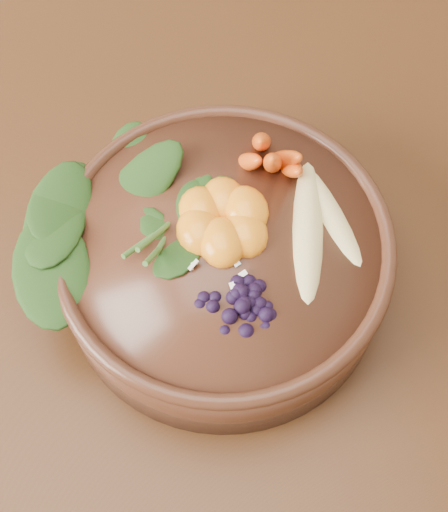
{
  "coord_description": "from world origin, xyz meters",
  "views": [
    {
      "loc": [
        0.24,
        -0.44,
        1.3
      ],
      "look_at": [
        0.3,
        -0.18,
        0.8
      ],
      "focal_mm": 50.0,
      "sensor_mm": 36.0,
      "label": 1
    }
  ],
  "objects_px": {
    "mandarin_cluster": "(223,212)",
    "carrot_cluster": "(269,129)",
    "kale_heap": "(160,175)",
    "banana_halves": "(321,213)",
    "blueberry_pile": "(241,293)",
    "stoneware_bowl": "(224,262)"
  },
  "relations": [
    {
      "from": "blueberry_pile",
      "to": "carrot_cluster",
      "type": "bearing_deg",
      "value": 66.79
    },
    {
      "from": "kale_heap",
      "to": "carrot_cluster",
      "type": "xyz_separation_m",
      "value": [
        0.09,
        0.01,
        0.02
      ]
    },
    {
      "from": "kale_heap",
      "to": "carrot_cluster",
      "type": "bearing_deg",
      "value": 6.85
    },
    {
      "from": "blueberry_pile",
      "to": "mandarin_cluster",
      "type": "bearing_deg",
      "value": 87.07
    },
    {
      "from": "mandarin_cluster",
      "to": "blueberry_pile",
      "type": "height_order",
      "value": "blueberry_pile"
    },
    {
      "from": "stoneware_bowl",
      "to": "blueberry_pile",
      "type": "distance_m",
      "value": 0.08
    },
    {
      "from": "mandarin_cluster",
      "to": "carrot_cluster",
      "type": "bearing_deg",
      "value": 46.53
    },
    {
      "from": "blueberry_pile",
      "to": "banana_halves",
      "type": "bearing_deg",
      "value": 34.82
    },
    {
      "from": "kale_heap",
      "to": "banana_halves",
      "type": "relative_size",
      "value": 1.17
    },
    {
      "from": "stoneware_bowl",
      "to": "carrot_cluster",
      "type": "distance_m",
      "value": 0.11
    },
    {
      "from": "carrot_cluster",
      "to": "mandarin_cluster",
      "type": "distance_m",
      "value": 0.08
    },
    {
      "from": "kale_heap",
      "to": "banana_halves",
      "type": "xyz_separation_m",
      "value": [
        0.11,
        -0.06,
        -0.01
      ]
    },
    {
      "from": "carrot_cluster",
      "to": "banana_halves",
      "type": "relative_size",
      "value": 0.49
    },
    {
      "from": "mandarin_cluster",
      "to": "blueberry_pile",
      "type": "distance_m",
      "value": 0.07
    },
    {
      "from": "carrot_cluster",
      "to": "blueberry_pile",
      "type": "distance_m",
      "value": 0.14
    },
    {
      "from": "kale_heap",
      "to": "banana_halves",
      "type": "distance_m",
      "value": 0.13
    },
    {
      "from": "kale_heap",
      "to": "carrot_cluster",
      "type": "height_order",
      "value": "carrot_cluster"
    },
    {
      "from": "mandarin_cluster",
      "to": "blueberry_pile",
      "type": "xyz_separation_m",
      "value": [
        -0.0,
        -0.07,
        0.0
      ]
    },
    {
      "from": "kale_heap",
      "to": "banana_halves",
      "type": "bearing_deg",
      "value": -27.21
    },
    {
      "from": "stoneware_bowl",
      "to": "kale_heap",
      "type": "height_order",
      "value": "kale_heap"
    },
    {
      "from": "carrot_cluster",
      "to": "stoneware_bowl",
      "type": "bearing_deg",
      "value": -123.69
    },
    {
      "from": "banana_halves",
      "to": "carrot_cluster",
      "type": "bearing_deg",
      "value": 113.06
    }
  ]
}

